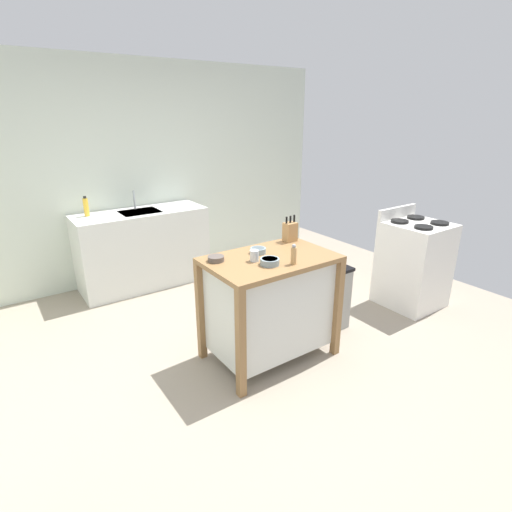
{
  "coord_description": "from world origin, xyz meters",
  "views": [
    {
      "loc": [
        -1.68,
        -2.44,
        2.0
      ],
      "look_at": [
        0.13,
        0.15,
        0.86
      ],
      "focal_mm": 27.9,
      "sensor_mm": 36.0,
      "label": 1
    }
  ],
  "objects_px": {
    "kitchen_island": "(270,302)",
    "sink_faucet": "(134,200)",
    "knife_block": "(290,231)",
    "trash_bin": "(329,298)",
    "bowl_ceramic_wide": "(258,250)",
    "bowl_stoneware_deep": "(216,258)",
    "bottle_dish_soap": "(86,207)",
    "stove": "(413,264)",
    "drinking_cup": "(254,256)",
    "bowl_ceramic_small": "(270,261)",
    "pepper_grinder": "(294,255)"
  },
  "relations": [
    {
      "from": "kitchen_island",
      "to": "bowl_ceramic_wide",
      "type": "xyz_separation_m",
      "value": [
        -0.03,
        0.13,
        0.43
      ]
    },
    {
      "from": "knife_block",
      "to": "trash_bin",
      "type": "bearing_deg",
      "value": -26.81
    },
    {
      "from": "bottle_dish_soap",
      "to": "sink_faucet",
      "type": "bearing_deg",
      "value": 3.48
    },
    {
      "from": "sink_faucet",
      "to": "bottle_dish_soap",
      "type": "height_order",
      "value": "bottle_dish_soap"
    },
    {
      "from": "bowl_stoneware_deep",
      "to": "trash_bin",
      "type": "relative_size",
      "value": 0.2
    },
    {
      "from": "bowl_stoneware_deep",
      "to": "bottle_dish_soap",
      "type": "height_order",
      "value": "bottle_dish_soap"
    },
    {
      "from": "knife_block",
      "to": "drinking_cup",
      "type": "height_order",
      "value": "knife_block"
    },
    {
      "from": "knife_block",
      "to": "trash_bin",
      "type": "xyz_separation_m",
      "value": [
        0.36,
        -0.18,
        -0.68
      ]
    },
    {
      "from": "bowl_ceramic_wide",
      "to": "sink_faucet",
      "type": "relative_size",
      "value": 0.59
    },
    {
      "from": "bowl_ceramic_small",
      "to": "pepper_grinder",
      "type": "xyz_separation_m",
      "value": [
        0.16,
        -0.09,
        0.05
      ]
    },
    {
      "from": "bowl_stoneware_deep",
      "to": "pepper_grinder",
      "type": "distance_m",
      "value": 0.6
    },
    {
      "from": "kitchen_island",
      "to": "sink_faucet",
      "type": "height_order",
      "value": "sink_faucet"
    },
    {
      "from": "bowl_stoneware_deep",
      "to": "bottle_dish_soap",
      "type": "bearing_deg",
      "value": 103.18
    },
    {
      "from": "bowl_ceramic_small",
      "to": "bowl_ceramic_wide",
      "type": "xyz_separation_m",
      "value": [
        0.08,
        0.26,
        -0.0
      ]
    },
    {
      "from": "bowl_ceramic_small",
      "to": "sink_faucet",
      "type": "height_order",
      "value": "sink_faucet"
    },
    {
      "from": "knife_block",
      "to": "stove",
      "type": "bearing_deg",
      "value": -12.36
    },
    {
      "from": "trash_bin",
      "to": "sink_faucet",
      "type": "height_order",
      "value": "sink_faucet"
    },
    {
      "from": "trash_bin",
      "to": "bottle_dish_soap",
      "type": "bearing_deg",
      "value": 127.24
    },
    {
      "from": "drinking_cup",
      "to": "knife_block",
      "type": "bearing_deg",
      "value": 23.29
    },
    {
      "from": "knife_block",
      "to": "pepper_grinder",
      "type": "bearing_deg",
      "value": -126.86
    },
    {
      "from": "drinking_cup",
      "to": "pepper_grinder",
      "type": "relative_size",
      "value": 0.55
    },
    {
      "from": "bowl_ceramic_small",
      "to": "sink_faucet",
      "type": "xyz_separation_m",
      "value": [
        -0.22,
        2.38,
        0.09
      ]
    },
    {
      "from": "bowl_ceramic_wide",
      "to": "sink_faucet",
      "type": "xyz_separation_m",
      "value": [
        -0.3,
        2.11,
        0.09
      ]
    },
    {
      "from": "knife_block",
      "to": "trash_bin",
      "type": "height_order",
      "value": "knife_block"
    },
    {
      "from": "bowl_ceramic_wide",
      "to": "sink_faucet",
      "type": "height_order",
      "value": "sink_faucet"
    },
    {
      "from": "bowl_ceramic_wide",
      "to": "pepper_grinder",
      "type": "distance_m",
      "value": 0.37
    },
    {
      "from": "trash_bin",
      "to": "stove",
      "type": "bearing_deg",
      "value": -7.22
    },
    {
      "from": "kitchen_island",
      "to": "trash_bin",
      "type": "relative_size",
      "value": 1.65
    },
    {
      "from": "kitchen_island",
      "to": "bowl_ceramic_wide",
      "type": "relative_size",
      "value": 8.06
    },
    {
      "from": "bowl_stoneware_deep",
      "to": "stove",
      "type": "xyz_separation_m",
      "value": [
        2.27,
        -0.25,
        -0.46
      ]
    },
    {
      "from": "bowl_ceramic_wide",
      "to": "bowl_stoneware_deep",
      "type": "relative_size",
      "value": 1.0
    },
    {
      "from": "drinking_cup",
      "to": "stove",
      "type": "distance_m",
      "value": 2.09
    },
    {
      "from": "pepper_grinder",
      "to": "kitchen_island",
      "type": "bearing_deg",
      "value": 103.19
    },
    {
      "from": "sink_faucet",
      "to": "trash_bin",
      "type": "bearing_deg",
      "value": -63.59
    },
    {
      "from": "kitchen_island",
      "to": "pepper_grinder",
      "type": "height_order",
      "value": "pepper_grinder"
    },
    {
      "from": "knife_block",
      "to": "bowl_ceramic_small",
      "type": "height_order",
      "value": "knife_block"
    },
    {
      "from": "stove",
      "to": "bowl_stoneware_deep",
      "type": "bearing_deg",
      "value": 173.6
    },
    {
      "from": "kitchen_island",
      "to": "bowl_stoneware_deep",
      "type": "height_order",
      "value": "bowl_stoneware_deep"
    },
    {
      "from": "bowl_ceramic_small",
      "to": "bowl_stoneware_deep",
      "type": "xyz_separation_m",
      "value": [
        -0.3,
        0.3,
        -0.0
      ]
    },
    {
      "from": "trash_bin",
      "to": "bowl_ceramic_wide",
      "type": "bearing_deg",
      "value": 174.53
    },
    {
      "from": "bowl_stoneware_deep",
      "to": "pepper_grinder",
      "type": "height_order",
      "value": "pepper_grinder"
    },
    {
      "from": "bowl_ceramic_small",
      "to": "kitchen_island",
      "type": "bearing_deg",
      "value": 51.67
    },
    {
      "from": "trash_bin",
      "to": "stove",
      "type": "xyz_separation_m",
      "value": [
        1.11,
        -0.14,
        0.15
      ]
    },
    {
      "from": "kitchen_island",
      "to": "sink_faucet",
      "type": "distance_m",
      "value": 2.33
    },
    {
      "from": "bowl_stoneware_deep",
      "to": "pepper_grinder",
      "type": "xyz_separation_m",
      "value": [
        0.45,
        -0.39,
        0.05
      ]
    },
    {
      "from": "bowl_ceramic_wide",
      "to": "bowl_stoneware_deep",
      "type": "bearing_deg",
      "value": 174.12
    },
    {
      "from": "bowl_stoneware_deep",
      "to": "bowl_ceramic_wide",
      "type": "bearing_deg",
      "value": -5.88
    },
    {
      "from": "bowl_ceramic_wide",
      "to": "trash_bin",
      "type": "xyz_separation_m",
      "value": [
        0.79,
        -0.08,
        -0.62
      ]
    },
    {
      "from": "kitchen_island",
      "to": "drinking_cup",
      "type": "height_order",
      "value": "drinking_cup"
    },
    {
      "from": "bowl_ceramic_small",
      "to": "bowl_stoneware_deep",
      "type": "bearing_deg",
      "value": 134.34
    }
  ]
}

